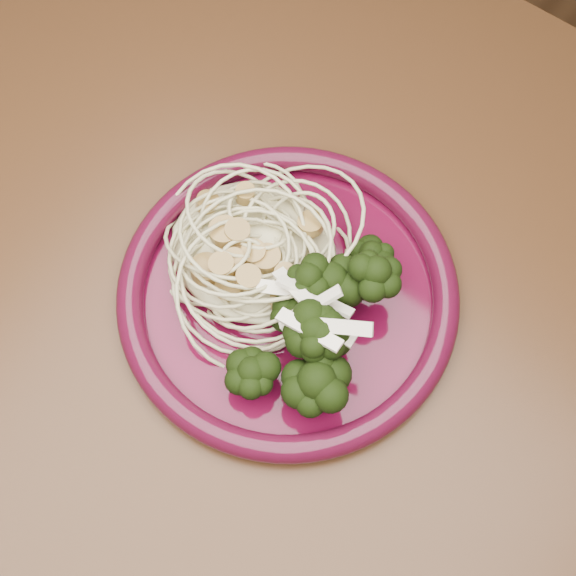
{
  "coord_description": "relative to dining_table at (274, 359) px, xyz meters",
  "views": [
    {
      "loc": [
        0.15,
        -0.18,
        1.33
      ],
      "look_at": [
        0.0,
        0.02,
        0.77
      ],
      "focal_mm": 50.0,
      "sensor_mm": 36.0,
      "label": 1
    }
  ],
  "objects": [
    {
      "name": "onion_garnish",
      "position": [
        0.05,
        0.01,
        0.17
      ],
      "size": [
        0.09,
        0.12,
        0.05
      ],
      "primitive_type": null,
      "rotation": [
        0.0,
        0.0,
        -0.26
      ],
      "color": "white",
      "rests_on": "broccoli_pile"
    },
    {
      "name": "broccoli_pile",
      "position": [
        0.05,
        0.01,
        0.13
      ],
      "size": [
        0.13,
        0.18,
        0.05
      ],
      "primitive_type": "ellipsoid",
      "rotation": [
        0.0,
        0.0,
        -0.26
      ],
      "color": "black",
      "rests_on": "dinner_plate"
    },
    {
      "name": "dinner_plate",
      "position": [
        0.0,
        0.02,
        0.11
      ],
      "size": [
        0.33,
        0.33,
        0.02
      ],
      "rotation": [
        0.0,
        0.0,
        -0.26
      ],
      "color": "#46061D",
      "rests_on": "dining_table"
    },
    {
      "name": "dining_table",
      "position": [
        0.0,
        0.0,
        0.0
      ],
      "size": [
        1.2,
        0.8,
        0.75
      ],
      "color": "#472814",
      "rests_on": "ground"
    },
    {
      "name": "scallop_cluster",
      "position": [
        -0.04,
        0.03,
        0.16
      ],
      "size": [
        0.14,
        0.14,
        0.04
      ],
      "primitive_type": null,
      "rotation": [
        0.0,
        0.0,
        -0.26
      ],
      "color": "#AB8947",
      "rests_on": "spaghetti_pile"
    },
    {
      "name": "spaghetti_pile",
      "position": [
        -0.04,
        0.03,
        0.12
      ],
      "size": [
        0.17,
        0.15,
        0.03
      ],
      "primitive_type": "ellipsoid",
      "rotation": [
        0.0,
        0.0,
        -0.26
      ],
      "color": "#C5BF8F",
      "rests_on": "dinner_plate"
    }
  ]
}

